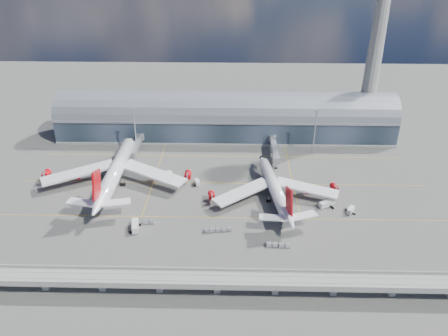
{
  "coord_description": "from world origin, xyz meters",
  "views": [
    {
      "loc": [
        5.11,
        -168.09,
        110.08
      ],
      "look_at": [
        0.79,
        10.0,
        14.0
      ],
      "focal_mm": 35.0,
      "sensor_mm": 36.0,
      "label": 1
    }
  ],
  "objects_px": {
    "floodlight_mast_left": "(135,129)",
    "service_truck_3": "(351,210)",
    "control_tower": "(376,50)",
    "airliner_right": "(275,189)",
    "cargo_train_2": "(278,245)",
    "airliner_left": "(115,172)",
    "floodlight_mast_right": "(315,131)",
    "service_truck_1": "(237,194)",
    "cargo_train_1": "(218,230)",
    "service_truck_4": "(197,182)",
    "service_truck_2": "(327,204)",
    "cargo_train_0": "(149,222)",
    "service_truck_5": "(171,176)",
    "service_truck_0": "(135,226)"
  },
  "relations": [
    {
      "from": "service_truck_3",
      "to": "service_truck_5",
      "type": "xyz_separation_m",
      "value": [
        -84.33,
        28.56,
        0.34
      ]
    },
    {
      "from": "cargo_train_0",
      "to": "service_truck_5",
      "type": "bearing_deg",
      "value": -0.01
    },
    {
      "from": "service_truck_5",
      "to": "floodlight_mast_left",
      "type": "bearing_deg",
      "value": 97.54
    },
    {
      "from": "service_truck_4",
      "to": "airliner_right",
      "type": "bearing_deg",
      "value": -37.87
    },
    {
      "from": "service_truck_0",
      "to": "service_truck_1",
      "type": "distance_m",
      "value": 50.68
    },
    {
      "from": "service_truck_0",
      "to": "airliner_left",
      "type": "bearing_deg",
      "value": 103.27
    },
    {
      "from": "service_truck_5",
      "to": "cargo_train_0",
      "type": "bearing_deg",
      "value": -125.25
    },
    {
      "from": "floodlight_mast_left",
      "to": "service_truck_3",
      "type": "bearing_deg",
      "value": -29.0
    },
    {
      "from": "service_truck_2",
      "to": "floodlight_mast_left",
      "type": "bearing_deg",
      "value": 31.41
    },
    {
      "from": "cargo_train_1",
      "to": "service_truck_4",
      "type": "bearing_deg",
      "value": 24.39
    },
    {
      "from": "floodlight_mast_left",
      "to": "floodlight_mast_right",
      "type": "xyz_separation_m",
      "value": [
        100.0,
        0.0,
        0.0
      ]
    },
    {
      "from": "floodlight_mast_left",
      "to": "airliner_left",
      "type": "height_order",
      "value": "floodlight_mast_left"
    },
    {
      "from": "service_truck_3",
      "to": "cargo_train_0",
      "type": "xyz_separation_m",
      "value": [
        -88.41,
        -10.56,
        -0.36
      ]
    },
    {
      "from": "floodlight_mast_right",
      "to": "service_truck_0",
      "type": "height_order",
      "value": "floodlight_mast_right"
    },
    {
      "from": "airliner_right",
      "to": "service_truck_2",
      "type": "height_order",
      "value": "airliner_right"
    },
    {
      "from": "service_truck_5",
      "to": "airliner_right",
      "type": "bearing_deg",
      "value": -48.6
    },
    {
      "from": "floodlight_mast_right",
      "to": "floodlight_mast_left",
      "type": "bearing_deg",
      "value": 180.0
    },
    {
      "from": "floodlight_mast_right",
      "to": "service_truck_3",
      "type": "xyz_separation_m",
      "value": [
        7.63,
        -59.65,
        -12.35
      ]
    },
    {
      "from": "floodlight_mast_right",
      "to": "airliner_right",
      "type": "xyz_separation_m",
      "value": [
        -25.54,
        -49.01,
        -8.3
      ]
    },
    {
      "from": "control_tower",
      "to": "floodlight_mast_right",
      "type": "distance_m",
      "value": 58.76
    },
    {
      "from": "floodlight_mast_right",
      "to": "service_truck_2",
      "type": "height_order",
      "value": "floodlight_mast_right"
    },
    {
      "from": "floodlight_mast_left",
      "to": "service_truck_2",
      "type": "xyz_separation_m",
      "value": [
        97.96,
        -54.88,
        -12.16
      ]
    },
    {
      "from": "floodlight_mast_left",
      "to": "service_truck_3",
      "type": "xyz_separation_m",
      "value": [
        107.63,
        -59.65,
        -12.35
      ]
    },
    {
      "from": "service_truck_1",
      "to": "service_truck_4",
      "type": "bearing_deg",
      "value": 56.44
    },
    {
      "from": "airliner_left",
      "to": "floodlight_mast_left",
      "type": "bearing_deg",
      "value": 84.97
    },
    {
      "from": "service_truck_5",
      "to": "airliner_left",
      "type": "bearing_deg",
      "value": 162.81
    },
    {
      "from": "cargo_train_1",
      "to": "airliner_left",
      "type": "bearing_deg",
      "value": 60.83
    },
    {
      "from": "service_truck_0",
      "to": "service_truck_3",
      "type": "distance_m",
      "value": 94.64
    },
    {
      "from": "floodlight_mast_right",
      "to": "service_truck_1",
      "type": "xyz_separation_m",
      "value": [
        -42.94,
        -47.47,
        -11.99
      ]
    },
    {
      "from": "service_truck_0",
      "to": "floodlight_mast_left",
      "type": "bearing_deg",
      "value": 89.67
    },
    {
      "from": "floodlight_mast_left",
      "to": "service_truck_3",
      "type": "height_order",
      "value": "floodlight_mast_left"
    },
    {
      "from": "cargo_train_2",
      "to": "service_truck_5",
      "type": "bearing_deg",
      "value": 38.4
    },
    {
      "from": "airliner_right",
      "to": "cargo_train_1",
      "type": "height_order",
      "value": "airliner_right"
    },
    {
      "from": "floodlight_mast_right",
      "to": "service_truck_2",
      "type": "xyz_separation_m",
      "value": [
        -2.04,
        -54.88,
        -12.16
      ]
    },
    {
      "from": "airliner_left",
      "to": "service_truck_1",
      "type": "distance_m",
      "value": 61.17
    },
    {
      "from": "service_truck_3",
      "to": "service_truck_4",
      "type": "xyz_separation_m",
      "value": [
        -70.3,
        22.81,
        0.01
      ]
    },
    {
      "from": "service_truck_0",
      "to": "cargo_train_2",
      "type": "relative_size",
      "value": 0.85
    },
    {
      "from": "service_truck_1",
      "to": "cargo_train_1",
      "type": "height_order",
      "value": "service_truck_1"
    },
    {
      "from": "floodlight_mast_left",
      "to": "cargo_train_2",
      "type": "relative_size",
      "value": 2.62
    },
    {
      "from": "control_tower",
      "to": "service_truck_4",
      "type": "height_order",
      "value": "control_tower"
    },
    {
      "from": "control_tower",
      "to": "airliner_right",
      "type": "xyz_separation_m",
      "value": [
        -60.54,
        -77.01,
        -46.3
      ]
    },
    {
      "from": "service_truck_1",
      "to": "service_truck_4",
      "type": "xyz_separation_m",
      "value": [
        -19.74,
        10.63,
        -0.35
      ]
    },
    {
      "from": "service_truck_4",
      "to": "service_truck_5",
      "type": "distance_m",
      "value": 15.17
    },
    {
      "from": "control_tower",
      "to": "cargo_train_0",
      "type": "height_order",
      "value": "control_tower"
    },
    {
      "from": "control_tower",
      "to": "airliner_right",
      "type": "height_order",
      "value": "control_tower"
    },
    {
      "from": "airliner_left",
      "to": "service_truck_4",
      "type": "xyz_separation_m",
      "value": [
        40.25,
        -0.12,
        -5.53
      ]
    },
    {
      "from": "airliner_left",
      "to": "service_truck_1",
      "type": "height_order",
      "value": "airliner_left"
    },
    {
      "from": "airliner_right",
      "to": "service_truck_2",
      "type": "bearing_deg",
      "value": -22.56
    },
    {
      "from": "service_truck_0",
      "to": "service_truck_3",
      "type": "xyz_separation_m",
      "value": [
        93.47,
        14.79,
        -0.42
      ]
    },
    {
      "from": "floodlight_mast_right",
      "to": "airliner_right",
      "type": "distance_m",
      "value": 55.89
    }
  ]
}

